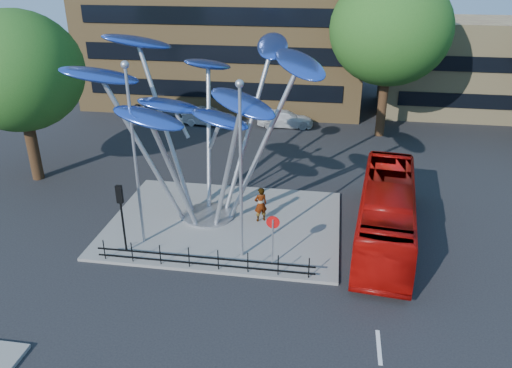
% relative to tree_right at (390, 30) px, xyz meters
% --- Properties ---
extents(ground, '(120.00, 120.00, 0.00)m').
position_rel_tree_right_xyz_m(ground, '(-8.00, -22.00, -8.04)').
color(ground, black).
rests_on(ground, ground).
extents(traffic_island, '(12.00, 9.00, 0.15)m').
position_rel_tree_right_xyz_m(traffic_island, '(-9.00, -16.00, -7.96)').
color(traffic_island, slate).
rests_on(traffic_island, ground).
extents(low_building_near, '(15.00, 8.00, 8.00)m').
position_rel_tree_right_xyz_m(low_building_near, '(8.00, 8.00, -4.04)').
color(low_building_near, tan).
rests_on(low_building_near, ground).
extents(tree_right, '(8.80, 8.80, 12.11)m').
position_rel_tree_right_xyz_m(tree_right, '(0.00, 0.00, 0.00)').
color(tree_right, black).
rests_on(tree_right, ground).
extents(tree_left, '(7.60, 7.60, 10.32)m').
position_rel_tree_right_xyz_m(tree_left, '(-22.00, -12.00, -1.24)').
color(tree_left, black).
rests_on(tree_left, ground).
extents(leaf_sculpture, '(12.72, 9.54, 9.51)m').
position_rel_tree_right_xyz_m(leaf_sculpture, '(-10.07, -15.32, -1.16)').
color(leaf_sculpture, '#9EA0A5').
rests_on(leaf_sculpture, traffic_island).
extents(street_lamp_left, '(0.36, 0.36, 8.80)m').
position_rel_tree_right_xyz_m(street_lamp_left, '(-12.50, -18.50, -2.68)').
color(street_lamp_left, '#9EA0A5').
rests_on(street_lamp_left, traffic_island).
extents(street_lamp_right, '(0.36, 0.36, 8.30)m').
position_rel_tree_right_xyz_m(street_lamp_right, '(-7.50, -19.00, -2.94)').
color(street_lamp_right, '#9EA0A5').
rests_on(street_lamp_right, traffic_island).
extents(traffic_light_island, '(0.28, 0.18, 3.42)m').
position_rel_tree_right_xyz_m(traffic_light_island, '(-13.00, -19.50, -5.42)').
color(traffic_light_island, black).
rests_on(traffic_light_island, traffic_island).
extents(no_entry_sign_island, '(0.60, 0.10, 2.45)m').
position_rel_tree_right_xyz_m(no_entry_sign_island, '(-6.00, -19.48, -6.22)').
color(no_entry_sign_island, '#9EA0A5').
rests_on(no_entry_sign_island, traffic_island).
extents(pedestrian_railing_front, '(10.00, 0.06, 1.00)m').
position_rel_tree_right_xyz_m(pedestrian_railing_front, '(-9.00, -20.30, -7.48)').
color(pedestrian_railing_front, black).
rests_on(pedestrian_railing_front, traffic_island).
extents(red_bus, '(3.61, 10.90, 2.98)m').
position_rel_tree_right_xyz_m(red_bus, '(-0.80, -16.10, -6.55)').
color(red_bus, '#A30A07').
rests_on(red_bus, ground).
extents(pedestrian, '(0.83, 0.74, 1.91)m').
position_rel_tree_right_xyz_m(pedestrian, '(-7.14, -15.54, -6.93)').
color(pedestrian, gray).
rests_on(pedestrian, traffic_island).
extents(parked_car_left, '(4.85, 2.08, 1.63)m').
position_rel_tree_right_xyz_m(parked_car_left, '(-18.39, 1.00, -7.22)').
color(parked_car_left, '#3B3E43').
rests_on(parked_car_left, ground).
extents(parked_car_mid, '(4.48, 1.98, 1.43)m').
position_rel_tree_right_xyz_m(parked_car_mid, '(-13.89, 0.33, -7.32)').
color(parked_car_mid, '#B5B8BD').
rests_on(parked_car_mid, ground).
extents(parked_car_right, '(4.74, 2.23, 1.34)m').
position_rel_tree_right_xyz_m(parked_car_right, '(-7.58, 0.96, -7.37)').
color(parked_car_right, silver).
rests_on(parked_car_right, ground).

